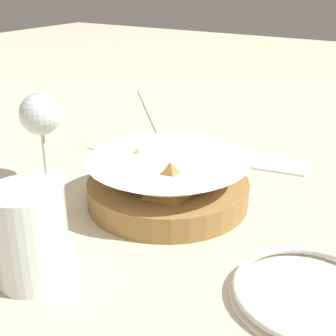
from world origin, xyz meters
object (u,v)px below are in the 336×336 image
(wine_glass, at_px, (41,118))
(sauce_cup, at_px, (157,146))
(side_plate, at_px, (309,294))
(food_basket, at_px, (168,183))
(beer_mug, at_px, (29,238))

(wine_glass, bearing_deg, sauce_cup, -117.06)
(sauce_cup, distance_m, wine_glass, 0.24)
(sauce_cup, relative_size, side_plate, 0.71)
(food_basket, relative_size, beer_mug, 1.91)
(wine_glass, height_order, beer_mug, wine_glass)
(sauce_cup, bearing_deg, beer_mug, 102.11)
(food_basket, bearing_deg, side_plate, 155.76)
(food_basket, distance_m, side_plate, 0.29)
(side_plate, bearing_deg, food_basket, -24.24)
(sauce_cup, relative_size, beer_mug, 0.96)
(sauce_cup, height_order, wine_glass, wine_glass)
(food_basket, relative_size, wine_glass, 1.63)
(beer_mug, bearing_deg, side_plate, -155.72)
(sauce_cup, height_order, side_plate, sauce_cup)
(food_basket, height_order, sauce_cup, sauce_cup)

